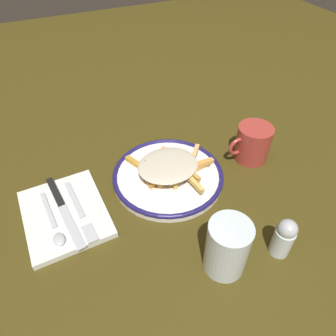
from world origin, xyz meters
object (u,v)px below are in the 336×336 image
object	(u,v)px
coffee_mug	(252,143)
water_glass	(228,247)
fries_heap	(168,167)
salt_shaker	(284,237)
knife	(61,205)
plate	(168,176)
napkin	(65,213)
fork	(79,210)
spoon	(55,227)

from	to	relation	value
coffee_mug	water_glass	bearing A→B (deg)	46.15
fries_heap	salt_shaker	bearing A→B (deg)	112.63
knife	water_glass	xyz separation A→B (m)	(-0.24, 0.25, 0.04)
plate	napkin	world-z (taller)	plate
fork	plate	bearing A→B (deg)	-174.52
fries_heap	knife	size ratio (longest dim) A/B	0.91
coffee_mug	napkin	bearing A→B (deg)	-0.79
napkin	water_glass	bearing A→B (deg)	135.97
napkin	knife	xyz separation A→B (m)	(0.00, -0.02, 0.01)
plate	spoon	xyz separation A→B (m)	(0.26, 0.04, 0.01)
plate	salt_shaker	bearing A→B (deg)	112.90
plate	salt_shaker	world-z (taller)	salt_shaker
napkin	spoon	distance (m)	0.04
plate	knife	size ratio (longest dim) A/B	1.22
fork	napkin	bearing A→B (deg)	-22.72
salt_shaker	water_glass	bearing A→B (deg)	-10.07
napkin	plate	bearing A→B (deg)	-178.07
fries_heap	water_glass	world-z (taller)	water_glass
fork	coffee_mug	xyz separation A→B (m)	(-0.43, -0.01, 0.03)
knife	salt_shaker	distance (m)	0.45
knife	coffee_mug	distance (m)	0.46
spoon	water_glass	distance (m)	0.33
napkin	salt_shaker	xyz separation A→B (m)	(-0.35, 0.25, 0.04)
knife	spoon	size ratio (longest dim) A/B	1.38
plate	knife	world-z (taller)	same
spoon	napkin	bearing A→B (deg)	-125.50
plate	water_glass	distance (m)	0.25
napkin	water_glass	size ratio (longest dim) A/B	1.78
napkin	fork	bearing A→B (deg)	157.28
fork	coffee_mug	world-z (taller)	coffee_mug
fries_heap	spoon	size ratio (longest dim) A/B	1.25
knife	fork	bearing A→B (deg)	135.39
spoon	coffee_mug	world-z (taller)	coffee_mug
salt_shaker	coffee_mug	bearing A→B (deg)	-114.01
plate	spoon	bearing A→B (deg)	9.19
fries_heap	napkin	xyz separation A→B (m)	(0.24, 0.01, -0.03)
spoon	water_glass	world-z (taller)	water_glass
knife	salt_shaker	bearing A→B (deg)	142.38
napkin	knife	world-z (taller)	knife
fork	knife	distance (m)	0.04
plate	coffee_mug	world-z (taller)	coffee_mug
plate	fries_heap	distance (m)	0.03
knife	salt_shaker	world-z (taller)	salt_shaker
knife	coffee_mug	size ratio (longest dim) A/B	1.88
fork	salt_shaker	world-z (taller)	salt_shaker
knife	coffee_mug	world-z (taller)	coffee_mug
fries_heap	spoon	distance (m)	0.27
plate	fork	distance (m)	0.21
fork	water_glass	world-z (taller)	water_glass
napkin	spoon	xyz separation A→B (m)	(0.02, 0.03, 0.01)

